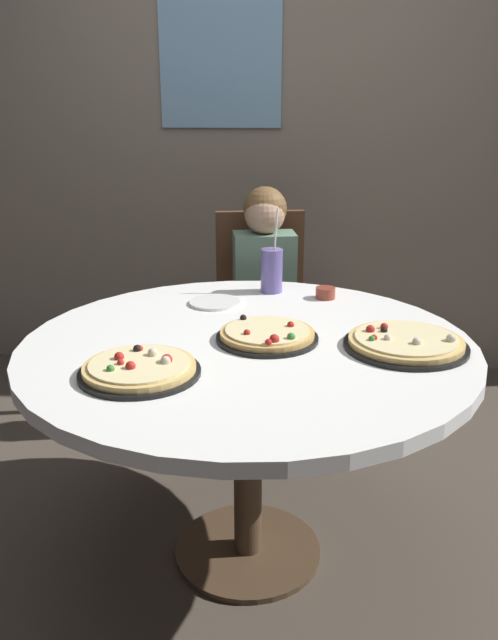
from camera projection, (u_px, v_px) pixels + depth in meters
The scene contains 11 objects.
ground_plane at pixel (248, 552), 2.15m from camera, with size 8.00×8.00×0.00m, color #4C4238.
wall_with_window at pixel (273, 93), 3.27m from camera, with size 5.20×0.14×2.90m.
dining_table at pixel (248, 368), 1.93m from camera, with size 1.34×1.34×0.75m.
chair_wooden at pixel (262, 306), 2.94m from camera, with size 0.46×0.46×0.95m.
diner_child at pixel (266, 330), 2.79m from camera, with size 0.31×0.43×1.08m.
pizza_veggie at pixel (140, 369), 1.67m from camera, with size 0.32×0.32×0.05m.
pizza_cheese at pixel (406, 342), 1.85m from camera, with size 0.36×0.36×0.05m.
pizza_pepperoni at pixel (267, 335), 1.91m from camera, with size 0.30×0.30×0.05m.
soda_cup at pixel (272, 270), 2.37m from camera, with size 0.08×0.08×0.31m.
sauce_bowl at pixel (325, 293), 2.31m from camera, with size 0.07×0.07×0.04m, color brown.
plate_small at pixel (215, 302), 2.25m from camera, with size 0.18×0.18×0.01m, color white.
Camera 1 is at (0.14, -1.78, 1.43)m, focal length 36.35 mm.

